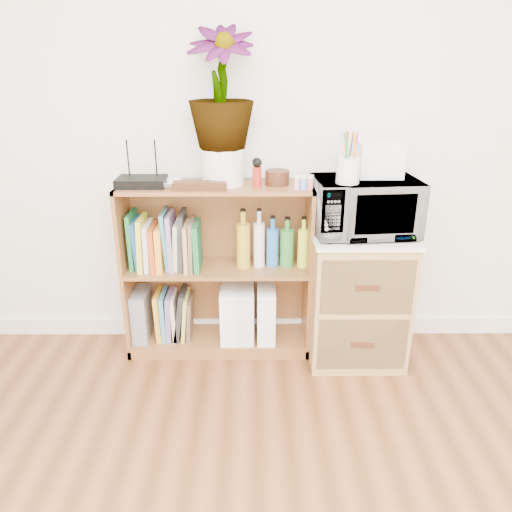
{
  "coord_description": "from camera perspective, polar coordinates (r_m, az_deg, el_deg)",
  "views": [
    {
      "loc": [
        -0.16,
        -0.39,
        1.56
      ],
      "look_at": [
        -0.14,
        1.95,
        0.62
      ],
      "focal_mm": 35.0,
      "sensor_mm": 36.0,
      "label": 1
    }
  ],
  "objects": [
    {
      "name": "skirting_board",
      "position": [
        3.04,
        2.7,
        -7.96
      ],
      "size": [
        4.0,
        0.02,
        0.1
      ],
      "primitive_type": "cube",
      "color": "white",
      "rests_on": "ground"
    },
    {
      "name": "bookshelf",
      "position": [
        2.72,
        -4.37,
        -1.66
      ],
      "size": [
        1.0,
        0.3,
        0.95
      ],
      "primitive_type": "cube",
      "color": "brown",
      "rests_on": "ground"
    },
    {
      "name": "wicker_unit",
      "position": [
        2.76,
        11.39,
        -4.61
      ],
      "size": [
        0.5,
        0.45,
        0.7
      ],
      "primitive_type": "cube",
      "color": "#9E7542",
      "rests_on": "ground"
    },
    {
      "name": "microwave",
      "position": [
        2.57,
        12.27,
        5.55
      ],
      "size": [
        0.54,
        0.39,
        0.28
      ],
      "primitive_type": "imported",
      "rotation": [
        0.0,
        0.0,
        0.09
      ],
      "color": "silver",
      "rests_on": "wicker_unit"
    },
    {
      "name": "pen_cup",
      "position": [
        2.41,
        10.48,
        9.59
      ],
      "size": [
        0.11,
        0.11,
        0.12
      ],
      "primitive_type": "cylinder",
      "color": "white",
      "rests_on": "microwave"
    },
    {
      "name": "small_appliance",
      "position": [
        2.59,
        13.91,
        10.69
      ],
      "size": [
        0.21,
        0.18,
        0.17
      ],
      "primitive_type": "cube",
      "color": "white",
      "rests_on": "microwave"
    },
    {
      "name": "router",
      "position": [
        2.6,
        -12.94,
        8.27
      ],
      "size": [
        0.24,
        0.17,
        0.04
      ],
      "primitive_type": "cube",
      "color": "black",
      "rests_on": "bookshelf"
    },
    {
      "name": "white_bowl",
      "position": [
        2.57,
        -9.96,
        8.17
      ],
      "size": [
        0.13,
        0.13,
        0.03
      ],
      "primitive_type": "imported",
      "color": "silver",
      "rests_on": "bookshelf"
    },
    {
      "name": "plant_pot",
      "position": [
        2.57,
        -3.84,
        10.18
      ],
      "size": [
        0.21,
        0.21,
        0.18
      ],
      "primitive_type": "cylinder",
      "color": "white",
      "rests_on": "bookshelf"
    },
    {
      "name": "potted_plant",
      "position": [
        2.52,
        -4.07,
        18.6
      ],
      "size": [
        0.32,
        0.32,
        0.57
      ],
      "primitive_type": "imported",
      "color": "#397C31",
      "rests_on": "plant_pot"
    },
    {
      "name": "trinket_box",
      "position": [
        2.48,
        -6.41,
        7.98
      ],
      "size": [
        0.26,
        0.07,
        0.04
      ],
      "primitive_type": "cube",
      "color": "#321C0D",
      "rests_on": "bookshelf"
    },
    {
      "name": "kokeshi_doll",
      "position": [
        2.51,
        0.12,
        9.02
      ],
      "size": [
        0.04,
        0.04,
        0.1
      ],
      "primitive_type": "cylinder",
      "color": "#A72014",
      "rests_on": "bookshelf"
    },
    {
      "name": "wooden_bowl",
      "position": [
        2.57,
        2.44,
        8.95
      ],
      "size": [
        0.12,
        0.12,
        0.07
      ],
      "primitive_type": "cylinder",
      "color": "#341B0E",
      "rests_on": "bookshelf"
    },
    {
      "name": "paint_jars",
      "position": [
        2.48,
        5.45,
        8.25
      ],
      "size": [
        0.11,
        0.04,
        0.06
      ],
      "primitive_type": "cube",
      "color": "pink",
      "rests_on": "bookshelf"
    },
    {
      "name": "file_box",
      "position": [
        2.9,
        -12.89,
        -6.45
      ],
      "size": [
        0.08,
        0.22,
        0.28
      ],
      "primitive_type": "cube",
      "color": "gray",
      "rests_on": "bookshelf"
    },
    {
      "name": "magazine_holder_left",
      "position": [
        2.82,
        -3.02,
        -6.42
      ],
      "size": [
        0.1,
        0.25,
        0.31
      ],
      "primitive_type": "cube",
      "color": "white",
      "rests_on": "bookshelf"
    },
    {
      "name": "magazine_holder_mid",
      "position": [
        2.82,
        -1.24,
        -6.41
      ],
      "size": [
        0.1,
        0.25,
        0.31
      ],
      "primitive_type": "cube",
      "color": "silver",
      "rests_on": "bookshelf"
    },
    {
      "name": "magazine_holder_right",
      "position": [
        2.82,
        1.15,
        -6.4
      ],
      "size": [
        0.1,
        0.25,
        0.31
      ],
      "primitive_type": "cube",
      "color": "white",
      "rests_on": "bookshelf"
    },
    {
      "name": "cookbooks",
      "position": [
        2.7,
        -10.32,
        1.46
      ],
      "size": [
        0.37,
        0.2,
        0.31
      ],
      "color": "#1E7236",
      "rests_on": "bookshelf"
    },
    {
      "name": "liquor_bottles",
      "position": [
        2.65,
        1.65,
        1.69
      ],
      "size": [
        0.38,
        0.07,
        0.31
      ],
      "color": "gold",
      "rests_on": "bookshelf"
    },
    {
      "name": "lower_books",
      "position": [
        2.87,
        -9.32,
        -6.63
      ],
      "size": [
        0.21,
        0.19,
        0.28
      ],
      "color": "gold",
      "rests_on": "bookshelf"
    }
  ]
}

